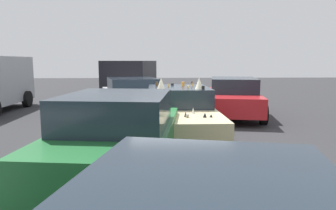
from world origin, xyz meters
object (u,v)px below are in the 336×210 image
object	(u,v)px
art_car_decorated	(179,113)
parked_sedan_row_back_far	(233,97)
parked_sedan_behind_left	(119,138)
parked_sedan_far_right	(132,97)
parked_van_near_right	(132,78)

from	to	relation	value
art_car_decorated	parked_sedan_row_back_far	size ratio (longest dim) A/B	1.01
art_car_decorated	parked_sedan_behind_left	xyz separation A→B (m)	(-3.07, 1.25, 0.09)
parked_sedan_row_back_far	art_car_decorated	bearing A→B (deg)	-24.94
art_car_decorated	parked_sedan_row_back_far	distance (m)	3.93
parked_sedan_far_right	parked_sedan_behind_left	bearing A→B (deg)	168.40
parked_sedan_row_back_far	parked_van_near_right	bearing A→B (deg)	-129.79
parked_sedan_row_back_far	parked_sedan_behind_left	xyz separation A→B (m)	(-6.27, 3.53, 0.04)
parked_sedan_row_back_far	parked_sedan_behind_left	bearing A→B (deg)	-18.82
parked_sedan_far_right	parked_sedan_behind_left	size ratio (longest dim) A/B	1.04
parked_van_near_right	parked_sedan_far_right	size ratio (longest dim) A/B	1.24
art_car_decorated	parked_van_near_right	xyz separation A→B (m)	(8.19, 1.85, 0.49)
parked_van_near_right	parked_sedan_row_back_far	world-z (taller)	parked_van_near_right
parked_sedan_behind_left	parked_sedan_far_right	bearing A→B (deg)	9.50
parked_van_near_right	parked_sedan_row_back_far	xyz separation A→B (m)	(-4.99, -4.13, -0.44)
parked_sedan_behind_left	art_car_decorated	bearing A→B (deg)	-14.99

